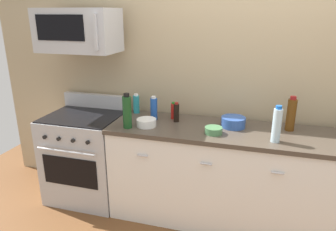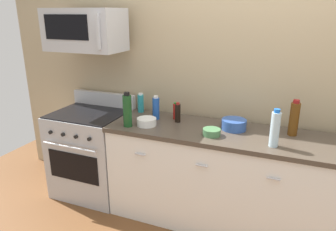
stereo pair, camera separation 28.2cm
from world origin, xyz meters
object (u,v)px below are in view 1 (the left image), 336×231
bottle_dish_soap (136,104)px  range_oven (87,156)px  bottle_soda_blue (154,109)px  bottle_hot_sauce_red (174,111)px  microwave (78,30)px  bottle_wine_amber (291,114)px  bottle_water_clear (277,125)px  bowl_blue_mixing (233,122)px  bottle_soy_sauce_dark (176,113)px  bottle_wine_green (127,112)px  bowl_white_ceramic (146,122)px  bowl_green_glaze (214,130)px

bottle_dish_soap → range_oven: bearing=-154.6°
bottle_soda_blue → bottle_hot_sauce_red: 0.19m
microwave → bottle_wine_amber: microwave is taller
bottle_water_clear → bottle_wine_amber: bottle_wine_amber is taller
range_oven → bowl_blue_mixing: range_oven is taller
range_oven → microwave: microwave is taller
range_oven → bottle_soy_sauce_dark: size_ratio=5.62×
bottle_water_clear → bottle_wine_green: 1.27m
range_oven → bottle_soy_sauce_dark: (0.95, 0.08, 0.54)m
bottle_wine_amber → bottle_soda_blue: bottle_wine_amber is taller
microwave → bottle_water_clear: 1.97m
bottle_hot_sauce_red → microwave: bearing=-172.8°
bottle_soda_blue → bowl_blue_mixing: bottle_soda_blue is taller
bottle_wine_green → bottle_dish_soap: size_ratio=1.58×
bottle_soy_sauce_dark → bottle_dish_soap: 0.49m
bottle_soda_blue → bottle_soy_sauce_dark: bottle_soda_blue is taller
bottle_water_clear → bowl_blue_mixing: size_ratio=1.38×
bottle_wine_amber → microwave: bearing=-177.3°
microwave → bottle_soy_sauce_dark: 1.21m
bottle_water_clear → bowl_white_ceramic: bottle_water_clear is taller
bottle_water_clear → bottle_wine_amber: size_ratio=0.98×
microwave → bottle_water_clear: microwave is taller
bottle_water_clear → bottle_wine_amber: (0.13, 0.31, 0.00)m
bowl_white_ceramic → bowl_blue_mixing: size_ratio=0.82×
bottle_wine_green → bottle_hot_sauce_red: 0.49m
bottle_wine_green → bowl_white_ceramic: 0.21m
bottle_wine_amber → bottle_soy_sauce_dark: bearing=-176.8°
bottle_water_clear → bottle_wine_green: bearing=-178.7°
range_oven → bowl_white_ceramic: 0.88m
bottle_wine_amber → bottle_water_clear: bearing=-113.3°
bottle_wine_amber → bottle_hot_sauce_red: 1.07m
bottle_dish_soap → bowl_blue_mixing: bottle_dish_soap is taller
bottle_wine_amber → bowl_green_glaze: size_ratio=2.05×
bottle_wine_green → bottle_dish_soap: 0.44m
bowl_blue_mixing → bottle_hot_sauce_red: bearing=172.7°
bottle_wine_amber → bowl_blue_mixing: size_ratio=1.41×
bottle_soy_sauce_dark → bowl_green_glaze: (0.38, -0.21, -0.06)m
bottle_water_clear → range_oven: bearing=174.7°
bottle_hot_sauce_red → bowl_blue_mixing: bearing=-7.3°
microwave → bowl_green_glaze: (1.34, -0.17, -0.80)m
bottle_hot_sauce_red → bottle_wine_amber: bearing=-1.2°
bottle_soda_blue → bottle_soy_sauce_dark: (0.23, -0.00, -0.02)m
bottle_soda_blue → bottle_dish_soap: 0.28m
bottle_hot_sauce_red → bottle_wine_green: bearing=-133.0°
microwave → bottle_hot_sauce_red: size_ratio=4.48×
microwave → bowl_blue_mixing: bearing=1.5°
bottle_dish_soap → bowl_green_glaze: 0.93m
bottle_soda_blue → microwave: bearing=-177.1°
bottle_hot_sauce_red → bowl_green_glaze: bottle_hot_sauce_red is taller
range_oven → bowl_green_glaze: (1.34, -0.13, 0.48)m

